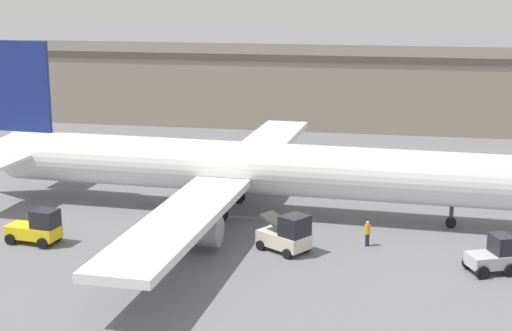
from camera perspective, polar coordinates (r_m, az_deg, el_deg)
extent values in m
plane|color=slate|center=(55.77, 0.00, -3.51)|extent=(400.00, 400.00, 0.00)
cube|color=gray|center=(91.85, 1.02, 5.69)|extent=(66.49, 13.49, 7.59)
cube|color=#47423D|center=(91.38, 1.04, 8.27)|extent=(66.49, 13.76, 0.70)
cylinder|color=silver|center=(54.88, 0.00, -0.18)|extent=(37.51, 5.51, 3.62)
cube|color=silver|center=(66.05, 0.72, 1.61)|extent=(4.79, 18.91, 0.50)
cube|color=silver|center=(45.24, -5.68, -4.11)|extent=(4.79, 18.91, 0.50)
cylinder|color=#939399|center=(63.69, 0.15, -0.09)|extent=(3.42, 2.09, 1.92)
cylinder|color=#939399|center=(48.18, -4.54, -4.67)|extent=(3.42, 2.09, 1.92)
cube|color=navy|center=(60.66, -16.80, 5.54)|extent=(4.72, 0.60, 6.72)
cube|color=silver|center=(64.87, -14.75, 1.84)|extent=(3.48, 4.51, 0.24)
cylinder|color=#38383D|center=(54.10, 14.01, -3.63)|extent=(0.28, 0.28, 1.52)
cylinder|color=black|center=(54.22, 13.99, -4.04)|extent=(0.72, 0.38, 0.70)
cylinder|color=#38383D|center=(53.83, -2.53, -3.31)|extent=(0.28, 0.28, 1.52)
cylinder|color=black|center=(53.92, -2.53, -3.63)|extent=(0.92, 0.40, 0.90)
cylinder|color=#38383D|center=(58.19, -1.24, -2.01)|extent=(0.28, 0.28, 1.52)
cylinder|color=black|center=(58.27, -1.24, -2.30)|extent=(0.92, 0.40, 0.90)
cylinder|color=#1E2338|center=(49.60, 8.09, -5.38)|extent=(0.26, 0.26, 0.78)
cylinder|color=orange|center=(49.38, 8.12, -4.61)|extent=(0.36, 0.36, 0.62)
sphere|color=tan|center=(49.25, 8.13, -4.15)|extent=(0.23, 0.23, 0.23)
cube|color=#B2B2B7|center=(46.62, 16.64, -6.61)|extent=(2.87, 2.44, 0.74)
cube|color=black|center=(46.66, 17.45, -5.48)|extent=(1.56, 1.75, 1.06)
cylinder|color=black|center=(46.51, 18.01, -7.25)|extent=(0.82, 0.56, 0.77)
cylinder|color=black|center=(47.81, 17.04, -6.61)|extent=(0.82, 0.56, 0.77)
cylinder|color=black|center=(45.70, 16.15, -7.49)|extent=(0.82, 0.56, 0.77)
cylinder|color=black|center=(47.01, 15.22, -6.82)|extent=(0.82, 0.56, 0.77)
cube|color=beige|center=(48.19, 2.03, -5.38)|extent=(3.59, 3.20, 0.87)
cube|color=black|center=(47.30, 2.83, -4.40)|extent=(2.03, 2.08, 1.25)
cube|color=#333333|center=(48.22, 1.54, -4.06)|extent=(2.31, 2.10, 0.75)
cylinder|color=black|center=(47.02, 2.30, -6.43)|extent=(0.67, 0.57, 0.62)
cylinder|color=black|center=(48.27, 3.70, -5.91)|extent=(0.67, 0.57, 0.62)
cylinder|color=black|center=(48.43, 0.35, -5.82)|extent=(0.67, 0.57, 0.62)
cylinder|color=black|center=(49.64, 1.77, -5.33)|extent=(0.67, 0.57, 0.62)
cube|color=yellow|center=(51.50, -15.89, -4.65)|extent=(3.56, 1.99, 0.78)
cube|color=black|center=(50.70, -15.08, -3.75)|extent=(1.67, 1.57, 1.12)
cylinder|color=black|center=(50.38, -15.25, -5.48)|extent=(0.74, 0.38, 0.70)
cylinder|color=black|center=(51.57, -14.30, -4.98)|extent=(0.74, 0.38, 0.70)
cylinder|color=black|center=(51.71, -17.42, -5.14)|extent=(0.74, 0.38, 0.70)
cylinder|color=black|center=(52.87, -16.45, -4.66)|extent=(0.74, 0.38, 0.70)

